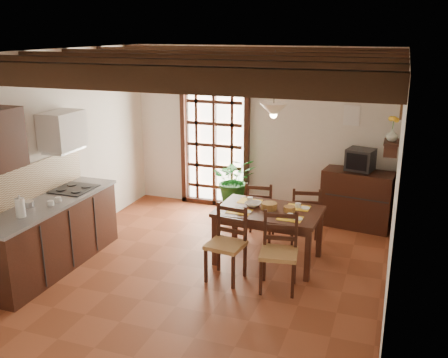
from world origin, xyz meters
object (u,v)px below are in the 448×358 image
at_px(potted_plant, 234,181).
at_px(chair_far_left, 260,220).
at_px(dining_table, 269,216).
at_px(crt_tv, 360,160).
at_px(pendant_lamp, 274,109).
at_px(chair_far_right, 305,227).
at_px(chair_near_left, 226,257).
at_px(kitchen_counter, 51,234).
at_px(sideboard, 357,199).
at_px(chair_near_right, 278,266).

bearing_deg(potted_plant, chair_far_left, -52.58).
bearing_deg(dining_table, crt_tv, 60.85).
bearing_deg(crt_tv, pendant_lamp, -108.94).
distance_m(dining_table, crt_tv, 2.02).
relative_size(chair_far_right, potted_plant, 0.43).
relative_size(chair_near_left, pendant_lamp, 1.12).
height_order(potted_plant, pendant_lamp, pendant_lamp).
xyz_separation_m(chair_near_left, crt_tv, (1.38, 2.37, 0.81)).
bearing_deg(chair_far_left, crt_tv, -148.91).
bearing_deg(chair_far_right, pendant_lamp, 44.87).
bearing_deg(chair_far_right, crt_tv, -135.97).
xyz_separation_m(kitchen_counter, sideboard, (3.66, 2.83, -0.01)).
bearing_deg(kitchen_counter, dining_table, 23.33).
xyz_separation_m(sideboard, crt_tv, (0.00, -0.01, 0.65)).
bearing_deg(dining_table, potted_plant, 124.07).
bearing_deg(chair_far_right, sideboard, -135.82).
bearing_deg(kitchen_counter, chair_far_left, 38.49).
bearing_deg(sideboard, crt_tv, -81.99).
bearing_deg(chair_near_left, kitchen_counter, -162.09).
height_order(chair_far_left, sideboard, sideboard).
relative_size(chair_near_left, chair_far_left, 1.05).
distance_m(chair_far_left, chair_far_right, 0.69).
distance_m(sideboard, crt_tv, 0.65).
bearing_deg(chair_near_left, dining_table, 68.64).
xyz_separation_m(dining_table, chair_near_right, (0.31, -0.71, -0.35)).
relative_size(chair_far_right, sideboard, 0.84).
bearing_deg(potted_plant, chair_near_right, -60.26).
bearing_deg(sideboard, chair_near_right, -98.29).
distance_m(chair_far_left, crt_tv, 1.84).
relative_size(dining_table, chair_far_left, 1.54).
height_order(dining_table, chair_far_right, chair_far_right).
height_order(sideboard, crt_tv, crt_tv).
xyz_separation_m(kitchen_counter, crt_tv, (3.66, 2.82, 0.64)).
bearing_deg(dining_table, chair_far_right, 63.71).
bearing_deg(chair_near_right, crt_tv, 65.23).
xyz_separation_m(dining_table, chair_far_right, (0.37, 0.69, -0.36)).
distance_m(potted_plant, pendant_lamp, 2.39).
distance_m(dining_table, pendant_lamp, 1.43).
xyz_separation_m(crt_tv, pendant_lamp, (-1.02, -1.58, 0.97)).
bearing_deg(crt_tv, chair_far_left, -130.16).
relative_size(dining_table, sideboard, 1.29).
height_order(dining_table, sideboard, sideboard).
bearing_deg(pendant_lamp, sideboard, 57.36).
xyz_separation_m(chair_near_right, crt_tv, (0.70, 2.39, 0.81)).
height_order(chair_near_right, pendant_lamp, pendant_lamp).
bearing_deg(chair_near_right, sideboard, 65.27).
relative_size(chair_near_left, sideboard, 0.88).
relative_size(dining_table, chair_far_right, 1.54).
bearing_deg(sideboard, chair_near_left, -112.19).
xyz_separation_m(sideboard, potted_plant, (-2.05, -0.04, 0.11)).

